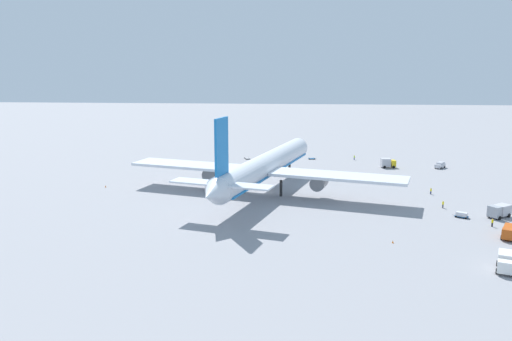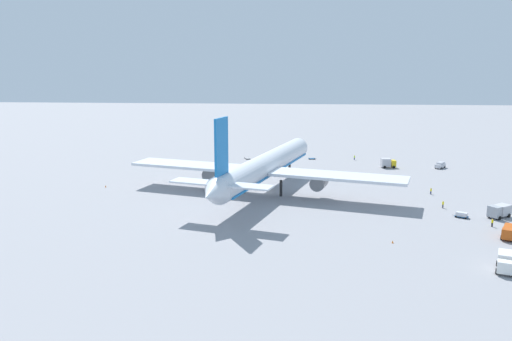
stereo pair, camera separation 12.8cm
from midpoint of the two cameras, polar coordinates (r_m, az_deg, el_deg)
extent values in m
plane|color=gray|center=(137.71, 1.09, -2.33)|extent=(600.00, 600.00, 0.00)
cylinder|color=silver|center=(136.15, 1.10, 0.61)|extent=(59.80, 22.31, 6.05)
cone|color=silver|center=(166.85, 4.80, 2.62)|extent=(6.27, 7.02, 5.93)
cone|color=silver|center=(106.08, -4.85, -2.62)|extent=(7.39, 7.18, 5.75)
cube|color=#1972BF|center=(108.73, -3.80, 2.61)|extent=(5.91, 2.12, 12.01)
cube|color=silver|center=(112.33, -6.66, -1.21)|extent=(7.02, 11.03, 0.36)
cube|color=silver|center=(107.51, -0.93, -1.72)|extent=(7.02, 11.03, 0.36)
cube|color=silver|center=(141.21, -6.84, 0.55)|extent=(17.70, 34.33, 0.70)
cylinder|color=slate|center=(140.37, -4.82, -0.38)|extent=(5.97, 4.94, 3.67)
cube|color=silver|center=(128.42, 8.93, -0.62)|extent=(17.70, 34.33, 0.70)
cylinder|color=slate|center=(130.87, 6.85, -1.30)|extent=(5.89, 4.89, 3.64)
cylinder|color=black|center=(156.90, 3.64, 0.16)|extent=(0.70, 0.70, 4.18)
cylinder|color=black|center=(136.18, -1.33, -1.59)|extent=(0.70, 0.70, 4.18)
cylinder|color=black|center=(132.89, 2.70, -1.93)|extent=(0.70, 0.70, 4.18)
cube|color=#1972BF|center=(136.48, 1.09, -0.07)|extent=(57.39, 21.36, 0.50)
cube|color=yellow|center=(174.61, 14.67, 0.77)|extent=(2.63, 1.68, 2.02)
cube|color=#B2B2B7|center=(173.84, 13.89, 0.86)|extent=(2.82, 3.14, 2.60)
cube|color=black|center=(174.67, 14.83, 0.93)|extent=(2.07, 0.34, 0.89)
cylinder|color=black|center=(175.92, 14.49, 0.52)|extent=(0.41, 0.93, 0.90)
cylinder|color=black|center=(173.60, 14.73, 0.37)|extent=(0.41, 0.93, 0.90)
cylinder|color=black|center=(175.07, 13.57, 0.52)|extent=(0.41, 0.93, 0.90)
cylinder|color=black|center=(172.74, 13.80, 0.36)|extent=(0.41, 0.93, 0.90)
cube|color=#BF4C14|center=(110.88, 25.78, -6.24)|extent=(2.70, 2.97, 1.94)
cube|color=#BF4C14|center=(114.04, 25.94, -5.84)|extent=(4.44, 3.84, 1.72)
cube|color=black|center=(110.14, 25.77, -6.09)|extent=(0.98, 1.85, 0.85)
cylinder|color=black|center=(111.43, 25.13, -6.62)|extent=(0.94, 0.67, 0.90)
cylinder|color=black|center=(115.12, 25.34, -6.07)|extent=(0.94, 0.67, 0.90)
cube|color=white|center=(93.47, 25.50, -9.46)|extent=(2.53, 2.93, 1.92)
cube|color=silver|center=(96.38, 25.53, -8.69)|extent=(4.28, 3.61, 2.37)
cube|color=black|center=(92.73, 25.52, -9.31)|extent=(0.82, 1.96, 0.85)
cylinder|color=black|center=(93.96, 24.69, -9.91)|extent=(0.95, 0.61, 0.90)
cylinder|color=black|center=(97.48, 24.74, -9.14)|extent=(0.95, 0.61, 0.90)
cube|color=#999EA5|center=(124.94, 24.48, -4.09)|extent=(2.99, 2.85, 2.37)
cube|color=#B2B2B7|center=(127.47, 25.20, -3.88)|extent=(4.09, 4.25, 2.24)
cube|color=black|center=(124.30, 24.36, -3.87)|extent=(1.69, 1.36, 1.04)
cylinder|color=black|center=(124.78, 24.96, -4.72)|extent=(0.79, 0.89, 0.90)
cylinder|color=black|center=(126.00, 24.00, -4.48)|extent=(0.79, 0.89, 0.90)
cylinder|color=black|center=(127.76, 25.80, -4.43)|extent=(0.79, 0.89, 0.90)
cylinder|color=black|center=(128.96, 24.85, -4.20)|extent=(0.79, 0.89, 0.90)
cube|color=silver|center=(178.33, 19.38, 0.52)|extent=(4.74, 4.20, 1.10)
cube|color=silver|center=(178.39, 19.43, 0.79)|extent=(3.32, 3.07, 0.55)
cylinder|color=black|center=(176.73, 19.46, 0.23)|extent=(0.64, 0.56, 0.64)
cylinder|color=black|center=(177.41, 18.91, 0.31)|extent=(0.64, 0.56, 0.64)
cylinder|color=black|center=(179.47, 19.82, 0.37)|extent=(0.64, 0.56, 0.64)
cylinder|color=black|center=(180.13, 19.28, 0.45)|extent=(0.64, 0.56, 0.64)
cube|color=gray|center=(184.65, -0.99, 1.36)|extent=(3.29, 2.35, 0.15)
cylinder|color=#333338|center=(186.35, -1.13, 1.45)|extent=(0.59, 0.28, 0.08)
cylinder|color=black|center=(185.57, -1.29, 1.38)|extent=(0.42, 0.25, 0.40)
cylinder|color=black|center=(185.92, -0.87, 1.40)|extent=(0.42, 0.25, 0.40)
cylinder|color=black|center=(183.40, -1.11, 1.26)|extent=(0.42, 0.25, 0.40)
cylinder|color=black|center=(183.76, -0.68, 1.28)|extent=(0.42, 0.25, 0.40)
cube|color=#26598C|center=(185.10, 6.06, 1.32)|extent=(1.73, 2.50, 0.15)
cylinder|color=#333338|center=(185.35, 6.51, 1.32)|extent=(0.17, 0.61, 0.08)
cylinder|color=black|center=(185.94, 6.29, 1.33)|extent=(0.18, 0.41, 0.40)
cylinder|color=black|center=(184.59, 6.37, 1.26)|extent=(0.18, 0.41, 0.40)
cylinder|color=black|center=(185.64, 5.76, 1.33)|extent=(0.18, 0.41, 0.40)
cylinder|color=black|center=(184.28, 5.83, 1.25)|extent=(0.18, 0.41, 0.40)
cube|color=#26598C|center=(123.59, 21.44, -4.66)|extent=(2.60, 3.08, 0.15)
cylinder|color=#333338|center=(123.95, 20.69, -4.56)|extent=(0.37, 0.56, 0.08)
cube|color=silver|center=(123.46, 21.46, -4.44)|extent=(2.25, 2.63, 0.85)
cylinder|color=black|center=(123.18, 20.89, -4.71)|extent=(0.31, 0.41, 0.40)
cylinder|color=black|center=(124.49, 21.05, -4.55)|extent=(0.31, 0.41, 0.40)
cylinder|color=black|center=(122.73, 21.83, -4.84)|extent=(0.31, 0.41, 0.40)
cylinder|color=black|center=(124.05, 21.98, -4.68)|extent=(0.31, 0.41, 0.40)
cylinder|color=black|center=(119.21, 24.28, -5.40)|extent=(0.39, 0.39, 0.87)
cylinder|color=yellow|center=(119.00, 24.31, -5.05)|extent=(0.49, 0.49, 0.65)
sphere|color=tan|center=(118.89, 24.33, -4.84)|extent=(0.23, 0.23, 0.23)
cylinder|color=navy|center=(142.32, 18.46, -2.31)|extent=(0.45, 0.45, 0.83)
cylinder|color=yellow|center=(142.15, 18.48, -2.02)|extent=(0.57, 0.57, 0.62)
sphere|color=#8C6647|center=(142.06, 18.49, -1.86)|extent=(0.23, 0.23, 0.23)
cylinder|color=#3F3F47|center=(129.92, 19.64, -3.68)|extent=(0.44, 0.44, 0.87)
cylinder|color=yellow|center=(129.73, 19.66, -3.36)|extent=(0.55, 0.55, 0.65)
sphere|color=beige|center=(129.62, 19.68, -3.17)|extent=(0.24, 0.24, 0.24)
cylinder|color=navy|center=(185.80, 10.62, 1.26)|extent=(0.38, 0.38, 0.83)
cylinder|color=#B2F219|center=(185.67, 10.63, 1.49)|extent=(0.48, 0.48, 0.63)
sphere|color=tan|center=(185.60, 10.63, 1.62)|extent=(0.23, 0.23, 0.23)
cone|color=orange|center=(148.34, -16.08, -1.66)|extent=(0.36, 0.36, 0.55)
cone|color=orange|center=(102.57, 14.63, -7.51)|extent=(0.36, 0.36, 0.55)
camera|label=1|loc=(0.06, -90.03, -0.01)|focal=36.76mm
camera|label=2|loc=(0.06, 89.97, 0.01)|focal=36.76mm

